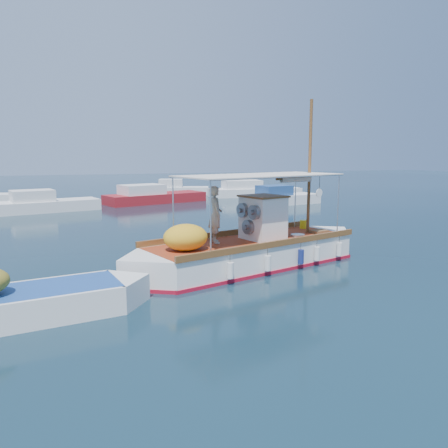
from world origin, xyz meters
name	(u,v)px	position (x,y,z in m)	size (l,w,h in m)	color
ground	(250,270)	(0.00, 0.00, 0.00)	(160.00, 160.00, 0.00)	black
fishing_caique	(250,251)	(0.21, 0.54, 0.58)	(10.15, 4.96, 6.46)	white
dinghy	(16,307)	(-7.40, -2.47, 0.35)	(6.74, 2.66, 1.66)	white
bg_boat_nw	(45,205)	(-7.70, 19.88, 0.49)	(7.38, 4.03, 1.80)	silver
bg_boat_n	(153,197)	(0.69, 23.00, 0.49)	(9.07, 5.32, 1.80)	maroon
bg_boat_ne	(281,198)	(10.53, 18.30, 0.49)	(6.72, 3.47, 1.80)	silver
bg_boat_e	(252,191)	(11.02, 25.57, 0.49)	(9.19, 3.16, 1.80)	silver
bg_boat_far_n	(178,190)	(4.51, 29.79, 0.49)	(6.21, 3.62, 1.80)	silver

